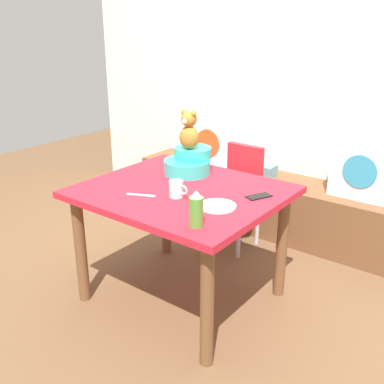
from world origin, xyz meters
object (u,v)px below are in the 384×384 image
highchair (235,183)px  ketchup_bottle (196,210)px  infant_seat_teal (189,162)px  coffee_mug (177,189)px  pillow_floral_right (363,169)px  cell_phone (259,196)px  teddy_bear (189,131)px  dinner_plate_near (217,206)px  book_stack (263,170)px  pillow_floral_left (212,141)px  dining_table (182,206)px

highchair → ketchup_bottle: size_ratio=4.27×
infant_seat_teal → coffee_mug: 0.44m
pillow_floral_right → infant_seat_teal: size_ratio=1.33×
ketchup_bottle → cell_phone: bearing=84.7°
pillow_floral_right → cell_phone: size_ratio=3.06×
pillow_floral_right → teddy_bear: (-0.83, -0.95, 0.34)m
highchair → pillow_floral_right: bearing=27.4°
infant_seat_teal → dinner_plate_near: 0.61m
book_stack → coffee_mug: 1.40m
ketchup_bottle → highchair: bearing=113.4°
pillow_floral_right → teddy_bear: 1.31m
pillow_floral_left → coffee_mug: 1.51m
book_stack → infant_seat_teal: (-0.02, -0.98, 0.30)m
infant_seat_teal → ketchup_bottle: 0.82m
teddy_bear → cell_phone: (0.58, -0.11, -0.27)m
cell_phone → infant_seat_teal: bearing=14.3°
highchair → infant_seat_teal: size_ratio=2.39×
coffee_mug → cell_phone: coffee_mug is taller
pillow_floral_right → highchair: pillow_floral_right is taller
infant_seat_teal → teddy_bear: (-0.00, -0.00, 0.21)m
book_stack → dinner_plate_near: 1.44m
dining_table → dinner_plate_near: 0.36m
book_stack → infant_seat_teal: bearing=-91.3°
pillow_floral_right → book_stack: (-0.80, 0.02, -0.17)m
highchair → dinner_plate_near: highchair is taller
infant_seat_teal → teddy_bear: bearing=-90.0°
pillow_floral_right → book_stack: bearing=178.5°
ketchup_bottle → coffee_mug: size_ratio=1.54×
infant_seat_teal → coffee_mug: bearing=-61.4°
pillow_floral_left → book_stack: 0.53m
cell_phone → teddy_bear: bearing=14.4°
pillow_floral_left → highchair: pillow_floral_left is taller
pillow_floral_right → book_stack: size_ratio=2.20×
book_stack → teddy_bear: (-0.02, -0.98, 0.51)m
pillow_floral_right → cell_phone: (-0.25, -1.06, 0.06)m
teddy_bear → ketchup_bottle: (0.53, -0.63, -0.19)m
pillow_floral_left → teddy_bear: (0.48, -0.95, 0.34)m
pillow_floral_right → dining_table: (-0.67, -1.22, -0.05)m
book_stack → highchair: bearing=-89.7°
infant_seat_teal → coffee_mug: infant_seat_teal is taller
pillow_floral_left → book_stack: (0.50, 0.02, -0.17)m
dining_table → cell_phone: bearing=20.7°
book_stack → cell_phone: size_ratio=1.39×
ketchup_bottle → dinner_plate_near: (-0.05, 0.26, -0.08)m
dining_table → highchair: bearing=99.0°
highchair → cell_phone: (0.55, -0.64, 0.22)m
teddy_bear → book_stack: bearing=88.7°
pillow_floral_left → pillow_floral_right: bearing=0.0°
ketchup_bottle → pillow_floral_right: bearing=79.4°
pillow_floral_left → pillow_floral_right: 1.31m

